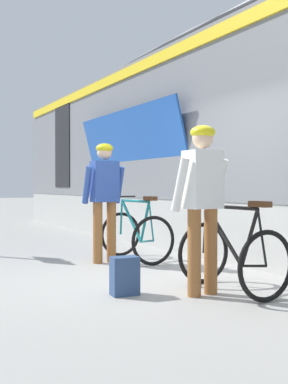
% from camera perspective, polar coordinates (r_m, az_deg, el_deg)
% --- Properties ---
extents(ground_plane, '(80.00, 80.00, 0.00)m').
position_cam_1_polar(ground_plane, '(5.75, -0.59, -10.65)').
color(ground_plane, '#A09E99').
extents(train_car, '(3.25, 18.76, 3.88)m').
position_cam_1_polar(train_car, '(8.19, 16.59, 6.54)').
color(train_car, slate).
rests_on(train_car, ground).
extents(cyclist_near_in_white, '(0.62, 0.33, 1.76)m').
position_cam_1_polar(cyclist_near_in_white, '(4.87, 7.15, -0.21)').
color(cyclist_near_in_white, '#935B2D').
rests_on(cyclist_near_in_white, ground).
extents(cyclist_far_in_blue, '(0.62, 0.32, 1.76)m').
position_cam_1_polar(cyclist_far_in_blue, '(6.91, -4.85, 0.07)').
color(cyclist_far_in_blue, '#935B2D').
rests_on(cyclist_far_in_blue, ground).
extents(bicycle_near_black, '(0.72, 1.08, 0.99)m').
position_cam_1_polar(bicycle_near_black, '(5.11, 10.77, -7.51)').
color(bicycle_near_black, black).
rests_on(bicycle_near_black, ground).
extents(bicycle_far_teal, '(0.72, 1.08, 0.99)m').
position_cam_1_polar(bicycle_far_teal, '(7.11, -0.96, -5.18)').
color(bicycle_far_teal, black).
rests_on(bicycle_far_teal, ground).
extents(backpack_on_platform, '(0.30, 0.21, 0.40)m').
position_cam_1_polar(backpack_on_platform, '(4.93, -2.38, -10.20)').
color(backpack_on_platform, navy).
rests_on(backpack_on_platform, ground).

